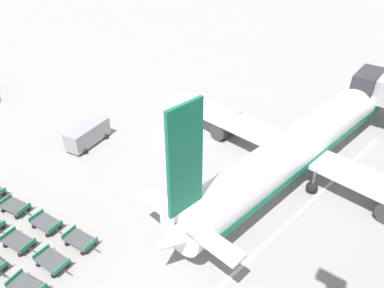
# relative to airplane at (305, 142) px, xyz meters

# --- Properties ---
(ground_plane) EXTENTS (500.00, 500.00, 0.00)m
(ground_plane) POSITION_rel_airplane_xyz_m (-13.36, -3.63, -2.90)
(ground_plane) COLOR gray
(airplane) EXTENTS (35.12, 39.62, 12.97)m
(airplane) POSITION_rel_airplane_xyz_m (0.00, 0.00, 0.00)
(airplane) COLOR white
(airplane) RESTS_ON ground_plane
(service_van) EXTENTS (2.97, 5.54, 2.29)m
(service_van) POSITION_rel_airplane_xyz_m (-20.33, -10.52, -1.66)
(service_van) COLOR gray
(service_van) RESTS_ON ground_plane
(baggage_dolly_row_near_col_d) EXTENTS (3.25, 1.84, 0.92)m
(baggage_dolly_row_near_col_d) POSITION_rel_airplane_xyz_m (-8.71, -25.32, -2.44)
(baggage_dolly_row_near_col_d) COLOR #424449
(baggage_dolly_row_near_col_d) RESTS_ON ground_plane
(baggage_dolly_row_mid_a_col_c) EXTENTS (3.24, 1.81, 0.92)m
(baggage_dolly_row_mid_a_col_c) POSITION_rel_airplane_xyz_m (-12.89, -23.42, -2.44)
(baggage_dolly_row_mid_a_col_c) COLOR #424449
(baggage_dolly_row_mid_a_col_c) RESTS_ON ground_plane
(baggage_dolly_row_mid_a_col_d) EXTENTS (3.21, 1.70, 0.92)m
(baggage_dolly_row_mid_a_col_d) POSITION_rel_airplane_xyz_m (-9.21, -22.95, -2.44)
(baggage_dolly_row_mid_a_col_d) COLOR #424449
(baggage_dolly_row_mid_a_col_d) RESTS_ON ground_plane
(baggage_dolly_row_mid_b_col_b) EXTENTS (3.25, 1.87, 0.92)m
(baggage_dolly_row_mid_b_col_b) POSITION_rel_airplane_xyz_m (-16.79, -21.43, -2.44)
(baggage_dolly_row_mid_b_col_b) COLOR #424449
(baggage_dolly_row_mid_b_col_b) RESTS_ON ground_plane
(baggage_dolly_row_mid_b_col_c) EXTENTS (3.22, 1.73, 0.92)m
(baggage_dolly_row_mid_b_col_c) POSITION_rel_airplane_xyz_m (-12.92, -20.94, -2.44)
(baggage_dolly_row_mid_b_col_c) COLOR #424449
(baggage_dolly_row_mid_b_col_c) RESTS_ON ground_plane
(baggage_dolly_row_mid_b_col_d) EXTENTS (3.23, 1.77, 0.92)m
(baggage_dolly_row_mid_b_col_d) POSITION_rel_airplane_xyz_m (-9.23, -20.40, -2.44)
(baggage_dolly_row_mid_b_col_d) COLOR #424449
(baggage_dolly_row_mid_b_col_d) RESTS_ON ground_plane
(stand_guidance_stripe) EXTENTS (4.61, 36.20, 0.01)m
(stand_guidance_stripe) POSITION_rel_airplane_xyz_m (2.58, -8.27, -2.90)
(stand_guidance_stripe) COLOR white
(stand_guidance_stripe) RESTS_ON ground_plane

